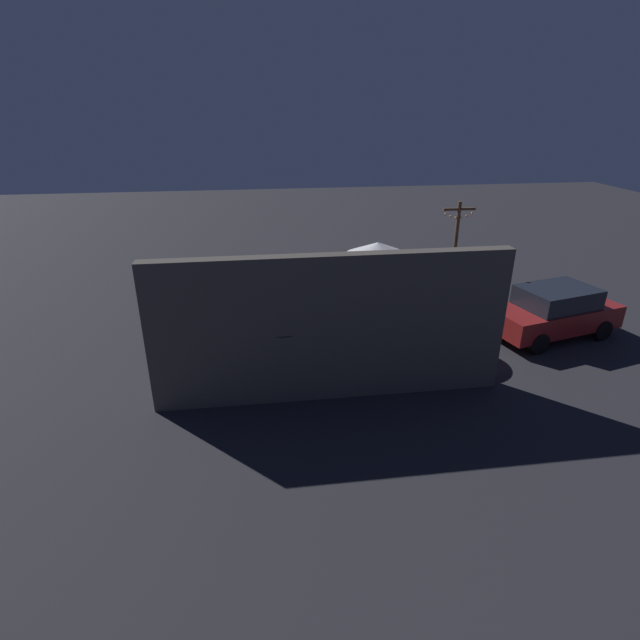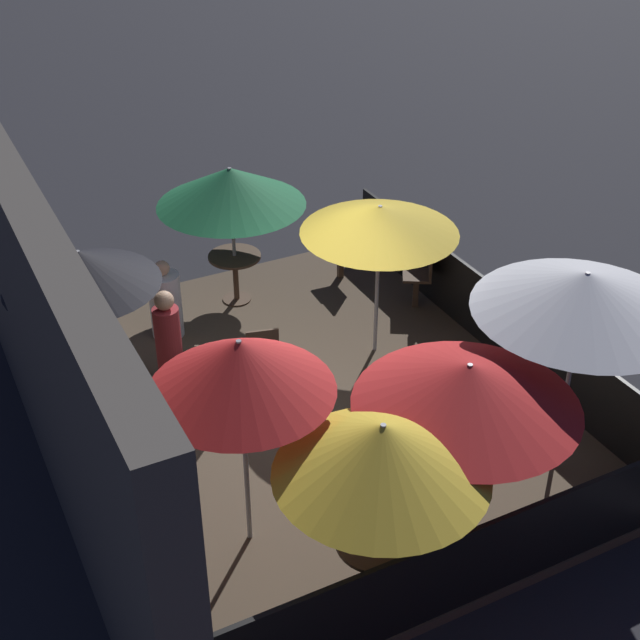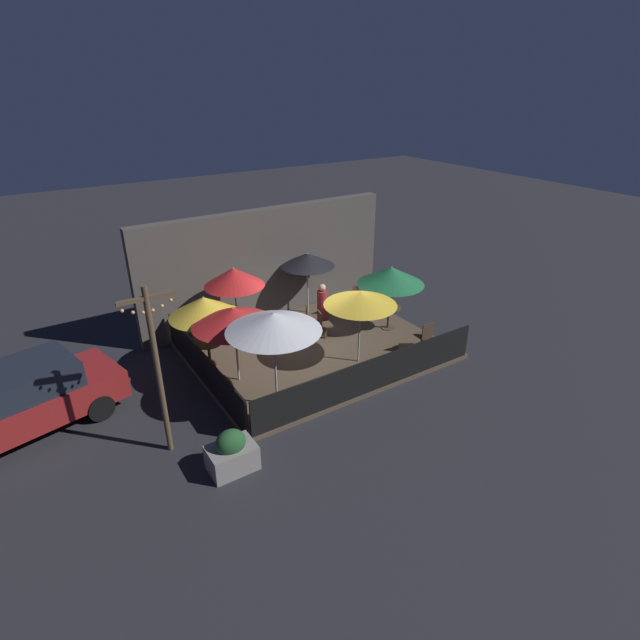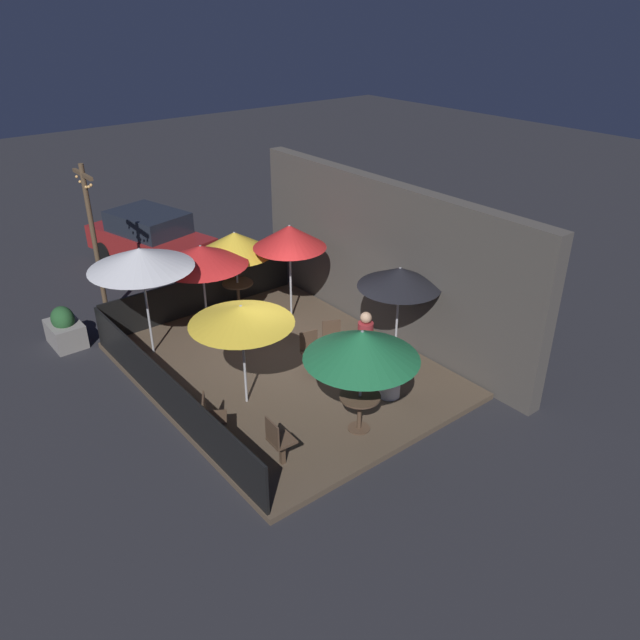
# 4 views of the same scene
# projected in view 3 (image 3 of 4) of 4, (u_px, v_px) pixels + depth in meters

# --- Properties ---
(ground_plane) EXTENTS (60.00, 60.00, 0.00)m
(ground_plane) POSITION_uv_depth(u_px,v_px,m) (316.00, 351.00, 14.85)
(ground_plane) COLOR #26262B
(patio_deck) EXTENTS (7.00, 5.46, 0.12)m
(patio_deck) POSITION_uv_depth(u_px,v_px,m) (316.00, 350.00, 14.82)
(patio_deck) COLOR brown
(patio_deck) RESTS_ON ground_plane
(building_wall) EXTENTS (8.60, 0.36, 3.68)m
(building_wall) POSITION_uv_depth(u_px,v_px,m) (267.00, 265.00, 16.28)
(building_wall) COLOR #4C4742
(building_wall) RESTS_ON ground_plane
(fence_front) EXTENTS (6.80, 0.05, 0.95)m
(fence_front) POSITION_uv_depth(u_px,v_px,m) (373.00, 375.00, 12.56)
(fence_front) COLOR black
(fence_front) RESTS_ON patio_deck
(fence_side_left) EXTENTS (0.05, 5.26, 0.95)m
(fence_side_left) POSITION_uv_depth(u_px,v_px,m) (203.00, 367.00, 12.90)
(fence_side_left) COLOR black
(fence_side_left) RESTS_ON patio_deck
(patio_umbrella_0) EXTENTS (1.90, 1.90, 2.06)m
(patio_umbrella_0) POSITION_uv_depth(u_px,v_px,m) (204.00, 307.00, 13.14)
(patio_umbrella_0) COLOR #B2B2B7
(patio_umbrella_0) RESTS_ON patio_deck
(patio_umbrella_1) EXTENTS (2.06, 2.06, 2.06)m
(patio_umbrella_1) POSITION_uv_depth(u_px,v_px,m) (391.00, 276.00, 15.19)
(patio_umbrella_1) COLOR #B2B2B7
(patio_umbrella_1) RESTS_ON patio_deck
(patio_umbrella_2) EXTENTS (1.98, 1.98, 2.11)m
(patio_umbrella_2) POSITION_uv_depth(u_px,v_px,m) (361.00, 299.00, 13.27)
(patio_umbrella_2) COLOR #B2B2B7
(patio_umbrella_2) RESTS_ON patio_deck
(patio_umbrella_3) EXTENTS (2.15, 2.15, 2.08)m
(patio_umbrella_3) POSITION_uv_depth(u_px,v_px,m) (234.00, 317.00, 12.44)
(patio_umbrella_3) COLOR #B2B2B7
(patio_umbrella_3) RESTS_ON patio_deck
(patio_umbrella_4) EXTENTS (1.74, 1.74, 2.40)m
(patio_umbrella_4) POSITION_uv_depth(u_px,v_px,m) (234.00, 277.00, 14.16)
(patio_umbrella_4) COLOR #B2B2B7
(patio_umbrella_4) RESTS_ON patio_deck
(patio_umbrella_5) EXTENTS (2.22, 2.22, 2.48)m
(patio_umbrella_5) POSITION_uv_depth(u_px,v_px,m) (273.00, 322.00, 11.24)
(patio_umbrella_5) COLOR #B2B2B7
(patio_umbrella_5) RESTS_ON patio_deck
(patio_umbrella_6) EXTENTS (1.79, 1.79, 2.09)m
(patio_umbrella_6) POSITION_uv_depth(u_px,v_px,m) (307.00, 260.00, 16.24)
(patio_umbrella_6) COLOR #B2B2B7
(patio_umbrella_6) RESTS_ON patio_deck
(dining_table_0) EXTENTS (0.78, 0.78, 0.73)m
(dining_table_0) POSITION_uv_depth(u_px,v_px,m) (209.00, 347.00, 13.67)
(dining_table_0) COLOR #4C3828
(dining_table_0) RESTS_ON patio_deck
(dining_table_1) EXTENTS (0.75, 0.75, 0.73)m
(dining_table_1) POSITION_uv_depth(u_px,v_px,m) (389.00, 312.00, 15.72)
(dining_table_1) COLOR #4C3828
(dining_table_1) RESTS_ON patio_deck
(patio_chair_0) EXTENTS (0.42, 0.42, 0.95)m
(patio_chair_0) POSITION_uv_depth(u_px,v_px,m) (425.00, 335.00, 14.39)
(patio_chair_0) COLOR #4C3828
(patio_chair_0) RESTS_ON patio_deck
(patio_chair_1) EXTENTS (0.48, 0.48, 0.91)m
(patio_chair_1) POSITION_uv_depth(u_px,v_px,m) (323.00, 324.00, 15.12)
(patio_chair_1) COLOR #4C3828
(patio_chair_1) RESTS_ON patio_deck
(patio_chair_2) EXTENTS (0.55, 0.55, 0.96)m
(patio_chair_2) POSITION_uv_depth(u_px,v_px,m) (404.00, 355.00, 13.35)
(patio_chair_2) COLOR #4C3828
(patio_chair_2) RESTS_ON patio_deck
(patio_chair_3) EXTENTS (0.54, 0.54, 0.93)m
(patio_chair_3) POSITION_uv_depth(u_px,v_px,m) (310.00, 316.00, 15.56)
(patio_chair_3) COLOR #4C3828
(patio_chair_3) RESTS_ON patio_deck
(patron_0) EXTENTS (0.38, 0.38, 1.33)m
(patron_0) POSITION_uv_depth(u_px,v_px,m) (322.00, 305.00, 16.10)
(patron_0) COLOR maroon
(patron_0) RESTS_ON patio_deck
(patron_1) EXTENTS (0.61, 0.61, 1.14)m
(patron_1) POSITION_uv_depth(u_px,v_px,m) (355.00, 304.00, 16.45)
(patron_1) COLOR silver
(patron_1) RESTS_ON patio_deck
(planter_box) EXTENTS (0.98, 0.68, 0.96)m
(planter_box) POSITION_uv_depth(u_px,v_px,m) (232.00, 453.00, 10.22)
(planter_box) COLOR gray
(planter_box) RESTS_ON ground_plane
(light_post) EXTENTS (1.10, 0.12, 3.85)m
(light_post) POSITION_uv_depth(u_px,v_px,m) (157.00, 364.00, 10.01)
(light_post) COLOR brown
(light_post) RESTS_ON ground_plane
(parked_car_0) EXTENTS (4.34, 2.61, 1.62)m
(parked_car_0) POSITION_uv_depth(u_px,v_px,m) (26.00, 398.00, 11.22)
(parked_car_0) COLOR maroon
(parked_car_0) RESTS_ON ground_plane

